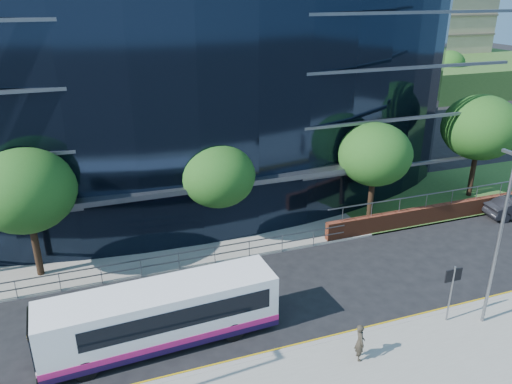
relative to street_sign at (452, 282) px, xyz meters
name	(u,v)px	position (x,y,z in m)	size (l,w,h in m)	color
ground	(341,323)	(-4.50, 1.59, -2.15)	(200.00, 200.00, 0.00)	black
kerb	(352,335)	(-4.50, 0.59, -2.07)	(80.00, 0.25, 0.16)	gray
yellow_line_outer	(350,333)	(-4.50, 0.79, -2.14)	(80.00, 0.08, 0.01)	gold
yellow_line_inner	(348,331)	(-4.50, 0.94, -2.14)	(80.00, 0.08, 0.01)	gold
far_forecourt	(166,237)	(-10.50, 12.59, -2.10)	(50.00, 8.00, 0.10)	gray
glass_office	(161,78)	(-8.50, 22.44, 5.85)	(44.00, 23.10, 16.00)	black
guard_railings	(141,264)	(-12.50, 8.59, -1.33)	(24.00, 0.05, 1.10)	slate
apartment_block	(349,8)	(27.50, 58.80, 8.96)	(60.00, 42.00, 30.00)	#2D511E
street_sign	(452,282)	(0.00, 0.00, 0.00)	(0.85, 0.09, 2.80)	slate
tree_far_a	(25,191)	(-17.50, 10.59, 2.71)	(4.95, 4.95, 6.98)	black
tree_far_b	(218,176)	(-7.50, 11.09, 2.06)	(4.29, 4.29, 6.05)	black
tree_far_c	(375,154)	(2.50, 10.59, 2.39)	(4.62, 4.62, 6.51)	black
tree_far_d	(480,128)	(11.50, 11.59, 3.04)	(5.28, 5.28, 7.44)	black
tree_dist_e	(357,69)	(19.50, 41.59, 2.39)	(4.62, 4.62, 6.51)	black
tree_dist_f	(449,64)	(35.50, 43.59, 2.06)	(4.29, 4.29, 6.05)	black
streetlight_east	(499,236)	(1.50, -0.59, 2.29)	(0.15, 0.77, 8.00)	slate
city_bus	(163,315)	(-12.28, 2.98, -0.73)	(10.03, 2.75, 2.69)	white
pedestrian_b	(360,342)	(-5.07, -0.87, -1.18)	(0.60, 0.39, 1.63)	#2F2A21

